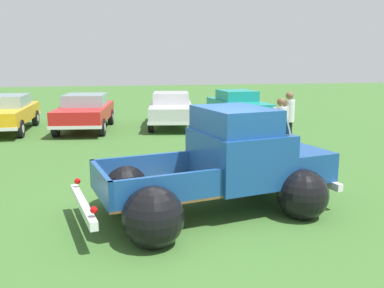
{
  "coord_description": "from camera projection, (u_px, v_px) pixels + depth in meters",
  "views": [
    {
      "loc": [
        -1.72,
        -7.04,
        2.76
      ],
      "look_at": [
        0.0,
        1.4,
        1.01
      ],
      "focal_mm": 38.57,
      "sensor_mm": 36.0,
      "label": 1
    }
  ],
  "objects": [
    {
      "name": "vintage_pickup_truck",
      "position": [
        226.0,
        170.0,
        7.65
      ],
      "size": [
        4.91,
        3.48,
        1.96
      ],
      "rotation": [
        0.0,
        0.0,
        0.21
      ],
      "color": "black",
      "rests_on": "ground"
    },
    {
      "name": "lane_cone_0",
      "position": [
        104.0,
        172.0,
        9.21
      ],
      "size": [
        0.36,
        0.36,
        0.63
      ],
      "color": "black",
      "rests_on": "ground"
    },
    {
      "name": "spectator_2",
      "position": [
        289.0,
        117.0,
        12.83
      ],
      "size": [
        0.51,
        0.46,
        1.82
      ],
      "rotation": [
        0.0,
        0.0,
        5.22
      ],
      "color": "black",
      "rests_on": "ground"
    },
    {
      "name": "spectator_1",
      "position": [
        280.0,
        125.0,
        11.5
      ],
      "size": [
        0.54,
        0.41,
        1.75
      ],
      "rotation": [
        0.0,
        0.0,
        1.81
      ],
      "color": "black",
      "rests_on": "ground"
    },
    {
      "name": "show_car_3",
      "position": [
        238.0,
        105.0,
        18.74
      ],
      "size": [
        1.97,
        4.39,
        1.43
      ],
      "rotation": [
        0.0,
        0.0,
        -1.52
      ],
      "color": "black",
      "rests_on": "ground"
    },
    {
      "name": "show_car_0",
      "position": [
        6.0,
        112.0,
        16.16
      ],
      "size": [
        1.93,
        4.66,
        1.43
      ],
      "rotation": [
        0.0,
        0.0,
        -1.59
      ],
      "color": "black",
      "rests_on": "ground"
    },
    {
      "name": "show_car_2",
      "position": [
        171.0,
        108.0,
        17.49
      ],
      "size": [
        2.42,
        4.64,
        1.43
      ],
      "rotation": [
        0.0,
        0.0,
        -1.73
      ],
      "color": "black",
      "rests_on": "ground"
    },
    {
      "name": "ground_plane",
      "position": [
        207.0,
        212.0,
        7.65
      ],
      "size": [
        80.0,
        80.0,
        0.0
      ],
      "primitive_type": "plane",
      "color": "#3D6B2D"
    },
    {
      "name": "show_car_1",
      "position": [
        85.0,
        111.0,
        16.58
      ],
      "size": [
        2.4,
        4.67,
        1.43
      ],
      "rotation": [
        0.0,
        0.0,
        -1.69
      ],
      "color": "black",
      "rests_on": "ground"
    }
  ]
}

